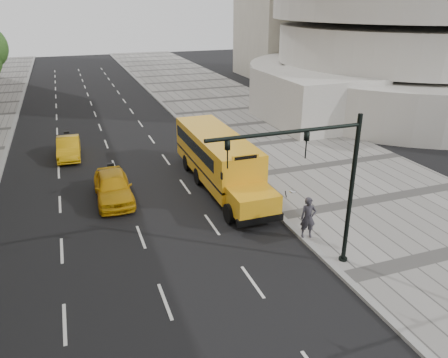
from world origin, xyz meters
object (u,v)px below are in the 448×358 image
object	(u,v)px
school_bus	(218,156)
pedestrian	(308,218)
taxi_far	(69,148)
taxi_near	(113,187)
traffic_signal	(322,177)

from	to	relation	value
school_bus	pedestrian	distance (m)	7.85
taxi_far	taxi_near	bearing A→B (deg)	-73.68
taxi_near	pedestrian	distance (m)	10.74
taxi_near	school_bus	bearing A→B (deg)	3.49
pedestrian	traffic_signal	distance (m)	3.83
taxi_near	traffic_signal	bearing A→B (deg)	-53.56
taxi_near	taxi_far	xyz separation A→B (m)	(-2.06, 8.27, -0.11)
school_bus	taxi_near	distance (m)	6.24
taxi_far	traffic_signal	size ratio (longest dim) A/B	0.66
school_bus	traffic_signal	world-z (taller)	traffic_signal
school_bus	taxi_near	world-z (taller)	school_bus
school_bus	taxi_far	bearing A→B (deg)	135.80
taxi_near	pedestrian	bearing A→B (deg)	-42.43
taxi_near	taxi_far	size ratio (longest dim) A/B	1.12
taxi_near	traffic_signal	size ratio (longest dim) A/B	0.74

